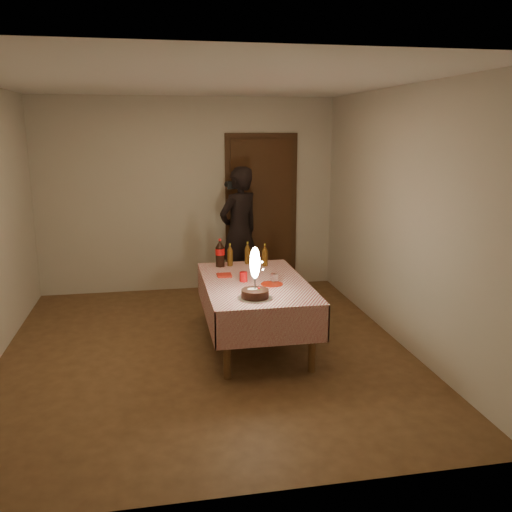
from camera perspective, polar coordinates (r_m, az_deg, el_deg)
name	(u,v)px	position (r m, az deg, el deg)	size (l,w,h in m)	color
ground	(207,351)	(5.56, -5.22, -9.90)	(4.00, 4.50, 0.01)	brown
room_shell	(206,185)	(5.22, -5.31, 7.42)	(4.04, 4.54, 2.62)	beige
dining_table	(255,290)	(5.51, -0.10, -3.60)	(1.02, 1.72, 0.68)	brown
birthday_cake	(255,284)	(4.91, -0.11, -3.01)	(0.31, 0.31, 0.48)	white
red_plate	(272,284)	(5.37, 1.67, -2.97)	(0.22, 0.22, 0.01)	red
red_cup	(243,277)	(5.46, -1.33, -2.20)	(0.08, 0.08, 0.10)	#B20C0E
clear_cup	(274,278)	(5.42, 1.91, -2.36)	(0.07, 0.07, 0.09)	white
napkin_stack	(224,275)	(5.67, -3.36, -2.03)	(0.15, 0.15, 0.02)	#A71F13
cola_bottle	(220,253)	(6.04, -3.81, 0.30)	(0.10, 0.10, 0.32)	black
amber_bottle_left	(230,255)	(6.08, -2.76, 0.06)	(0.06, 0.06, 0.26)	#52320E
amber_bottle_right	(265,256)	(6.07, 0.94, 0.05)	(0.06, 0.06, 0.26)	#52320E
amber_bottle_mid	(248,254)	(6.16, -0.90, 0.26)	(0.06, 0.06, 0.26)	#52320E
photographer	(239,232)	(7.15, -1.79, 2.58)	(0.75, 0.68, 1.71)	black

